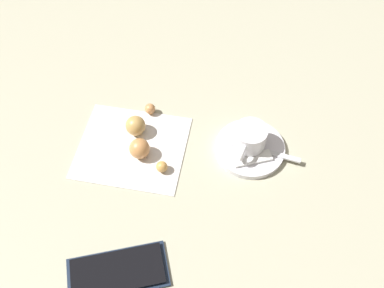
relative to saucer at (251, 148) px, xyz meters
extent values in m
plane|color=#ADAA90|center=(0.11, -0.01, -0.01)|extent=(1.80, 1.80, 0.00)
cylinder|color=silver|center=(0.00, 0.00, 0.00)|extent=(0.12, 0.12, 0.01)
cylinder|color=silver|center=(0.00, 0.00, 0.03)|extent=(0.06, 0.06, 0.05)
cylinder|color=black|center=(0.00, 0.00, 0.04)|extent=(0.05, 0.05, 0.00)
torus|color=silver|center=(0.02, 0.03, 0.03)|extent=(0.02, 0.03, 0.03)
cube|color=silver|center=(-0.03, 0.02, 0.01)|extent=(0.10, 0.04, 0.00)
ellipsoid|color=silver|center=(0.03, -0.01, 0.01)|extent=(0.03, 0.03, 0.01)
cube|color=white|center=(0.00, 0.03, 0.01)|extent=(0.07, 0.04, 0.01)
cube|color=silver|center=(0.21, -0.01, 0.00)|extent=(0.22, 0.20, 0.00)
ellipsoid|color=tan|center=(0.18, -0.09, 0.01)|extent=(0.03, 0.03, 0.02)
ellipsoid|color=tan|center=(0.20, -0.04, 0.02)|extent=(0.04, 0.04, 0.04)
ellipsoid|color=tan|center=(0.19, 0.01, 0.02)|extent=(0.05, 0.05, 0.04)
ellipsoid|color=tan|center=(0.16, 0.04, 0.01)|extent=(0.03, 0.03, 0.02)
cube|color=#162237|center=(0.22, 0.22, 0.00)|extent=(0.16, 0.10, 0.01)
cube|color=black|center=(0.22, 0.22, 0.00)|extent=(0.15, 0.09, 0.00)
camera|label=1|loc=(0.11, 0.44, 0.66)|focal=41.93mm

